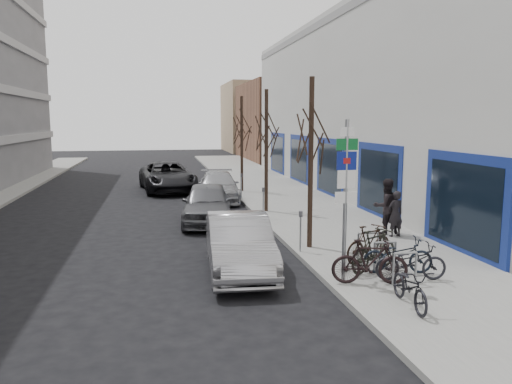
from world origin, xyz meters
name	(u,v)px	position (x,y,z in m)	size (l,w,h in m)	color
ground	(250,294)	(0.00, 0.00, 0.00)	(120.00, 120.00, 0.00)	black
sidewalk_east	(307,211)	(4.50, 10.00, 0.07)	(5.00, 70.00, 0.15)	slate
commercial_building	(477,106)	(17.00, 16.00, 5.00)	(20.00, 32.00, 10.00)	#B7B7B2
brick_building_far	(302,122)	(13.00, 40.00, 4.00)	(12.00, 14.00, 8.00)	brown
tan_building_far	(274,117)	(13.50, 55.00, 4.50)	(13.00, 12.00, 9.00)	#937A5B
highway_sign_pole	(346,191)	(2.40, -0.01, 2.46)	(0.55, 0.10, 4.20)	gray
bike_rack	(385,253)	(3.80, 0.60, 0.66)	(0.66, 2.26, 0.83)	gray
tree_near	(311,122)	(2.60, 3.50, 4.10)	(1.80, 1.80, 5.50)	black
tree_mid	(266,122)	(2.60, 10.00, 4.10)	(1.80, 1.80, 5.50)	black
tree_far	(242,121)	(2.60, 16.50, 4.10)	(1.80, 1.80, 5.50)	black
meter_front	(301,227)	(2.15, 3.00, 0.92)	(0.10, 0.08, 1.27)	gray
meter_mid	(263,199)	(2.15, 8.50, 0.92)	(0.10, 0.08, 1.27)	gray
meter_back	(241,183)	(2.15, 14.00, 0.92)	(0.10, 0.08, 1.27)	gray
bike_near_left	(410,283)	(3.19, -1.90, 0.68)	(0.52, 1.73, 1.05)	black
bike_near_right	(370,261)	(2.96, -0.31, 0.73)	(0.56, 1.90, 1.15)	black
bike_mid_curb	(398,252)	(4.07, 0.39, 0.71)	(0.56, 1.85, 1.13)	black
bike_mid_inner	(374,250)	(3.54, 0.71, 0.74)	(0.57, 1.93, 1.17)	black
bike_far_curb	(411,259)	(4.12, -0.21, 0.71)	(0.55, 1.82, 1.11)	black
bike_far_inner	(369,243)	(3.76, 1.54, 0.70)	(0.54, 1.82, 1.10)	black
parked_car_front	(239,244)	(0.04, 1.81, 0.79)	(1.67, 4.78, 1.58)	#949498
parked_car_mid	(207,203)	(-0.17, 8.56, 0.82)	(1.93, 4.81, 1.64)	#54555A
parked_car_back	(218,187)	(0.96, 14.16, 0.74)	(2.07, 5.09, 1.48)	#929397
lane_car	(167,177)	(-1.57, 18.37, 0.86)	(2.84, 6.16, 1.71)	black
pedestrian_near	(395,214)	(5.95, 4.30, 0.95)	(0.59, 0.38, 1.61)	black
pedestrian_far	(386,206)	(5.82, 4.79, 1.15)	(0.74, 0.50, 2.01)	black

